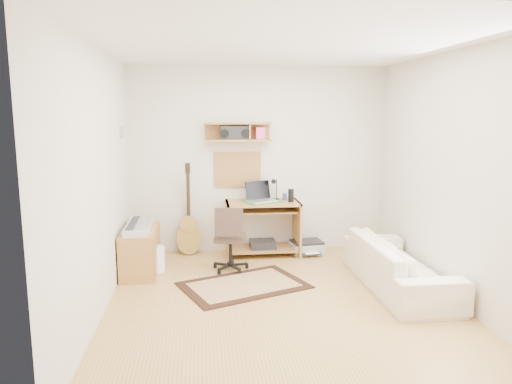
{
  "coord_description": "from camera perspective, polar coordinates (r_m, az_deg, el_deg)",
  "views": [
    {
      "loc": [
        -0.81,
        -4.73,
        1.97
      ],
      "look_at": [
        -0.15,
        1.05,
        1.0
      ],
      "focal_mm": 33.87,
      "sensor_mm": 36.0,
      "label": 1
    }
  ],
  "objects": [
    {
      "name": "wall_photo",
      "position": [
        6.31,
        -15.55,
        6.86
      ],
      "size": [
        0.02,
        0.2,
        0.15
      ],
      "primitive_type": "cube",
      "color": "#4C8CBF",
      "rests_on": "left_wall"
    },
    {
      "name": "speaker",
      "position": [
        6.61,
        4.15,
        -0.4
      ],
      "size": [
        0.08,
        0.08,
        0.18
      ],
      "primitive_type": "cylinder",
      "color": "black",
      "rests_on": "desk"
    },
    {
      "name": "ceiling",
      "position": [
        4.84,
        3.33,
        17.0
      ],
      "size": [
        3.6,
        4.0,
        0.01
      ],
      "primitive_type": "cube",
      "color": "white",
      "rests_on": "ground"
    },
    {
      "name": "printer",
      "position": [
        6.89,
        6.03,
        -6.47
      ],
      "size": [
        0.47,
        0.39,
        0.16
      ],
      "primitive_type": "cube",
      "rotation": [
        0.0,
        0.0,
        0.12
      ],
      "color": "#A5A8AA",
      "rests_on": "floor"
    },
    {
      "name": "left_wall",
      "position": [
        4.88,
        -18.23,
        1.1
      ],
      "size": [
        0.01,
        4.0,
        2.6
      ],
      "primitive_type": "cube",
      "color": "beige",
      "rests_on": "ground"
    },
    {
      "name": "cork_board",
      "position": [
        6.77,
        -2.16,
        2.68
      ],
      "size": [
        0.64,
        0.03,
        0.49
      ],
      "primitive_type": "cube",
      "color": "tan",
      "rests_on": "back_wall"
    },
    {
      "name": "right_wall",
      "position": [
        5.44,
        22.27,
        1.69
      ],
      "size": [
        0.01,
        4.0,
        2.6
      ],
      "primitive_type": "cube",
      "color": "beige",
      "rests_on": "ground"
    },
    {
      "name": "sofa",
      "position": [
        5.7,
        16.54,
        -7.31
      ],
      "size": [
        0.54,
        1.86,
        0.73
      ],
      "primitive_type": "imported",
      "rotation": [
        0.0,
        0.0,
        1.57
      ],
      "color": "beige",
      "rests_on": "floor"
    },
    {
      "name": "desk_lamp",
      "position": [
        6.76,
        2.44,
        0.33
      ],
      "size": [
        0.1,
        0.1,
        0.29
      ],
      "primitive_type": null,
      "color": "black",
      "rests_on": "desk"
    },
    {
      "name": "waste_basket",
      "position": [
        6.21,
        -11.88,
        -7.76
      ],
      "size": [
        0.32,
        0.32,
        0.31
      ],
      "primitive_type": "cylinder",
      "rotation": [
        0.0,
        0.0,
        0.31
      ],
      "color": "white",
      "rests_on": "floor"
    },
    {
      "name": "pencil_cup",
      "position": [
        6.76,
        3.41,
        -0.56
      ],
      "size": [
        0.06,
        0.06,
        0.09
      ],
      "primitive_type": "cylinder",
      "color": "#314994",
      "rests_on": "desk"
    },
    {
      "name": "cabinet",
      "position": [
        6.17,
        -13.53,
        -6.75
      ],
      "size": [
        0.4,
        0.9,
        0.55
      ],
      "primitive_type": "cube",
      "color": "#AA783C",
      "rests_on": "floor"
    },
    {
      "name": "back_wall",
      "position": [
        6.81,
        0.34,
        3.83
      ],
      "size": [
        3.6,
        0.01,
        2.6
      ],
      "primitive_type": "cube",
      "color": "beige",
      "rests_on": "ground"
    },
    {
      "name": "music_keyboard",
      "position": [
        6.09,
        -13.64,
        -3.92
      ],
      "size": [
        0.27,
        0.88,
        0.08
      ],
      "primitive_type": "cube",
      "color": "#B2B5BA",
      "rests_on": "cabinet"
    },
    {
      "name": "laptop",
      "position": [
        6.57,
        0.74,
        0.01
      ],
      "size": [
        0.48,
        0.48,
        0.28
      ],
      "primitive_type": null,
      "rotation": [
        0.0,
        0.0,
        0.39
      ],
      "color": "silver",
      "rests_on": "desk"
    },
    {
      "name": "wall_shelf",
      "position": [
        6.63,
        -2.12,
        7.13
      ],
      "size": [
        0.9,
        0.25,
        0.26
      ],
      "primitive_type": "cube",
      "color": "#AA783C",
      "rests_on": "back_wall"
    },
    {
      "name": "boombox",
      "position": [
        6.62,
        -2.54,
        6.95
      ],
      "size": [
        0.39,
        0.18,
        0.2
      ],
      "primitive_type": "cube",
      "color": "black",
      "rests_on": "wall_shelf"
    },
    {
      "name": "task_chair",
      "position": [
        6.05,
        -3.06,
        -5.41
      ],
      "size": [
        0.49,
        0.49,
        0.84
      ],
      "primitive_type": null,
      "rotation": [
        0.0,
        0.0,
        -0.15
      ],
      "color": "#36261F",
      "rests_on": "floor"
    },
    {
      "name": "guitar",
      "position": [
        6.72,
        -7.99,
        -2.04
      ],
      "size": [
        0.35,
        0.23,
        1.28
      ],
      "primitive_type": null,
      "rotation": [
        0.0,
        0.0,
        0.06
      ],
      "color": "#AA8234",
      "rests_on": "floor"
    },
    {
      "name": "floor",
      "position": [
        5.19,
        3.05,
        -12.93
      ],
      "size": [
        3.6,
        4.0,
        0.01
      ],
      "primitive_type": "cube",
      "color": "tan",
      "rests_on": "ground"
    },
    {
      "name": "desk",
      "position": [
        6.7,
        0.8,
        -4.31
      ],
      "size": [
        1.0,
        0.55,
        0.75
      ],
      "primitive_type": null,
      "color": "#AA783C",
      "rests_on": "floor"
    },
    {
      "name": "rug",
      "position": [
        5.63,
        -1.45,
        -10.94
      ],
      "size": [
        1.6,
        1.35,
        0.02
      ],
      "primitive_type": "cube",
      "rotation": [
        0.0,
        0.0,
        0.39
      ],
      "color": "tan",
      "rests_on": "floor"
    }
  ]
}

